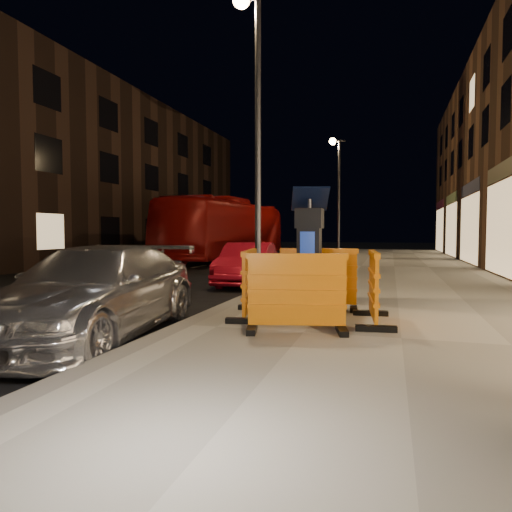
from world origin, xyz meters
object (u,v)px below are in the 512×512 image
(car_silver, at_px, (96,336))
(car_red, at_px, (248,285))
(parking_kiosk, at_px, (309,258))
(bus_doubledecker, at_px, (227,261))
(barrier_back, at_px, (319,279))
(barrier_kerbside, at_px, (249,283))
(barrier_front, at_px, (297,293))
(barrier_bldgside, at_px, (373,287))

(car_silver, relative_size, car_red, 1.23)
(parking_kiosk, relative_size, bus_doubledecker, 0.17)
(barrier_back, relative_size, barrier_kerbside, 1.00)
(barrier_front, bearing_deg, barrier_kerbside, 122.17)
(parking_kiosk, height_order, barrier_back, parking_kiosk)
(barrier_back, bearing_deg, barrier_bldgside, -49.83)
(parking_kiosk, relative_size, car_silver, 0.43)
(barrier_bldgside, bearing_deg, parking_kiosk, 84.17)
(barrier_kerbside, xyz_separation_m, barrier_bldgside, (1.90, 0.00, 0.00))
(barrier_bldgside, bearing_deg, bus_doubledecker, 21.53)
(parking_kiosk, relative_size, barrier_kerbside, 1.40)
(barrier_front, xyz_separation_m, car_silver, (-2.82, -0.38, -0.68))
(barrier_front, bearing_deg, car_red, 100.16)
(parking_kiosk, height_order, bus_doubledecker, parking_kiosk)
(car_silver, bearing_deg, car_red, 82.30)
(car_red, bearing_deg, barrier_kerbside, -78.34)
(barrier_bldgside, height_order, bus_doubledecker, bus_doubledecker)
(barrier_front, bearing_deg, barrier_back, 77.17)
(bus_doubledecker, bearing_deg, barrier_kerbside, -66.65)
(parking_kiosk, distance_m, bus_doubledecker, 16.45)
(bus_doubledecker, bearing_deg, car_silver, -74.29)
(barrier_front, xyz_separation_m, barrier_back, (0.00, 1.90, 0.00))
(barrier_back, bearing_deg, car_red, 116.56)
(barrier_bldgside, distance_m, bus_doubledecker, 16.84)
(barrier_back, height_order, car_silver, barrier_back)
(barrier_kerbside, bearing_deg, car_red, 7.95)
(barrier_kerbside, height_order, car_silver, barrier_kerbside)
(barrier_back, distance_m, bus_doubledecker, 15.57)
(barrier_front, height_order, car_red, barrier_front)
(barrier_front, bearing_deg, bus_doubledecker, 100.28)
(barrier_front, bearing_deg, parking_kiosk, 77.17)
(barrier_kerbside, height_order, bus_doubledecker, bus_doubledecker)
(barrier_front, distance_m, car_silver, 2.93)
(barrier_bldgside, xyz_separation_m, car_red, (-3.60, 5.29, -0.68))
(car_silver, bearing_deg, parking_kiosk, 19.05)
(parking_kiosk, distance_m, barrier_back, 1.04)
(parking_kiosk, bearing_deg, barrier_bldgside, -7.83)
(car_silver, relative_size, bus_doubledecker, 0.40)
(car_red, bearing_deg, barrier_back, -64.73)
(parking_kiosk, relative_size, barrier_front, 1.40)
(car_silver, bearing_deg, bus_doubledecker, 97.52)
(car_silver, xyz_separation_m, car_red, (0.18, 6.62, 0.00))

